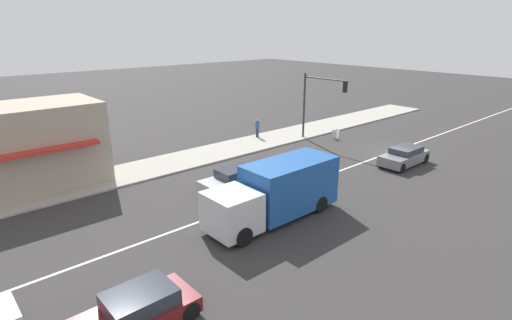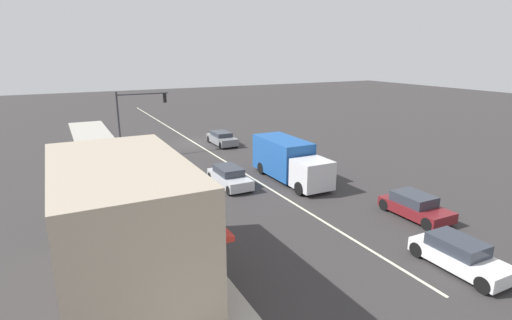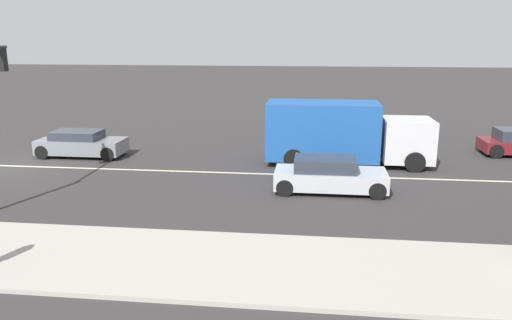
# 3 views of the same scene
# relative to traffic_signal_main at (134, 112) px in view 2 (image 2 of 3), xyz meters

# --- Properties ---
(ground_plane) EXTENTS (160.00, 160.00, 0.00)m
(ground_plane) POSITION_rel_traffic_signal_main_xyz_m (-6.12, 15.90, -3.90)
(ground_plane) COLOR #333030
(sidewalk_right) EXTENTS (4.00, 73.00, 0.12)m
(sidewalk_right) POSITION_rel_traffic_signal_main_xyz_m (2.88, 16.40, -3.84)
(sidewalk_right) COLOR #A8A399
(sidewalk_right) RESTS_ON ground
(lane_marking_center) EXTENTS (0.16, 60.00, 0.01)m
(lane_marking_center) POSITION_rel_traffic_signal_main_xyz_m (-6.12, -2.10, -3.90)
(lane_marking_center) COLOR beige
(lane_marking_center) RESTS_ON ground
(building_corner_store) EXTENTS (5.48, 8.99, 5.01)m
(building_corner_store) POSITION_rel_traffic_signal_main_xyz_m (4.54, 21.46, -1.27)
(building_corner_store) COLOR tan
(building_corner_store) RESTS_ON sidewalk_right
(traffic_signal_main) EXTENTS (4.59, 0.34, 5.60)m
(traffic_signal_main) POSITION_rel_traffic_signal_main_xyz_m (0.00, 0.00, 0.00)
(traffic_signal_main) COLOR #333338
(traffic_signal_main) RESTS_ON sidewalk_right
(pedestrian) EXTENTS (0.34, 0.34, 1.66)m
(pedestrian) POSITION_rel_traffic_signal_main_xyz_m (4.05, 3.14, -2.91)
(pedestrian) COLOR #282D42
(pedestrian) RESTS_ON sidewalk_right
(warning_aframe_sign) EXTENTS (0.45, 0.53, 0.84)m
(warning_aframe_sign) POSITION_rel_traffic_signal_main_xyz_m (-0.69, -1.94, -3.47)
(warning_aframe_sign) COLOR silver
(warning_aframe_sign) RESTS_ON ground
(delivery_truck) EXTENTS (2.44, 7.50, 2.87)m
(delivery_truck) POSITION_rel_traffic_signal_main_xyz_m (-8.32, 12.70, -2.43)
(delivery_truck) COLOR silver
(delivery_truck) RESTS_ON ground
(sedan_silver) EXTENTS (1.76, 4.22, 1.33)m
(sedan_silver) POSITION_rel_traffic_signal_main_xyz_m (-3.92, 12.04, -3.26)
(sedan_silver) COLOR #B7BABF
(sedan_silver) RESTS_ON ground
(sedan_maroon) EXTENTS (1.89, 3.98, 1.31)m
(sedan_maroon) POSITION_rel_traffic_signal_main_xyz_m (-11.12, 21.76, -3.27)
(sedan_maroon) COLOR maroon
(sedan_maroon) RESTS_ON ground
(suv_grey) EXTENTS (1.80, 4.20, 1.29)m
(suv_grey) POSITION_rel_traffic_signal_main_xyz_m (-8.32, -0.01, -3.27)
(suv_grey) COLOR slate
(suv_grey) RESTS_ON ground
(van_white) EXTENTS (1.74, 4.11, 1.34)m
(van_white) POSITION_rel_traffic_signal_main_xyz_m (-8.32, 26.64, -3.26)
(van_white) COLOR silver
(van_white) RESTS_ON ground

